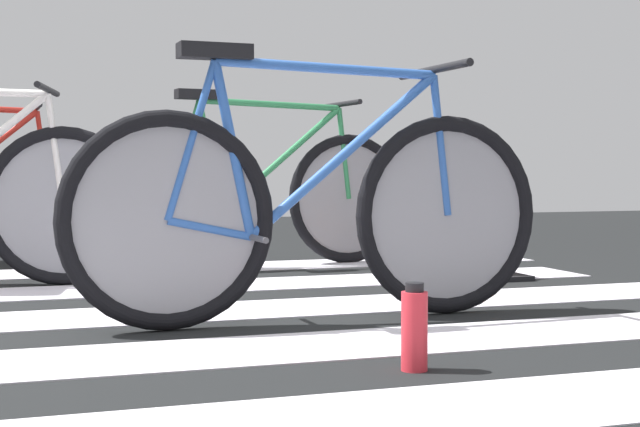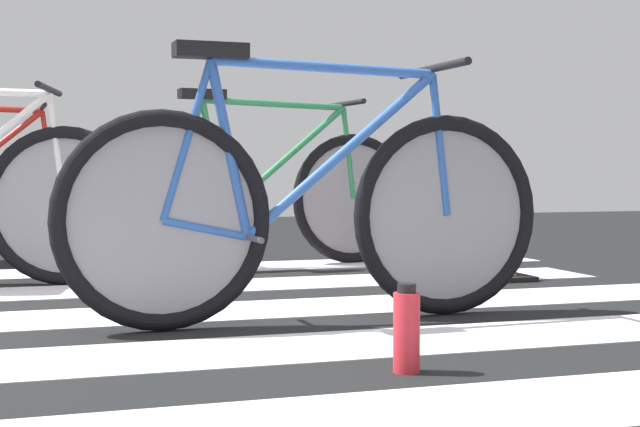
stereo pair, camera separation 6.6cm
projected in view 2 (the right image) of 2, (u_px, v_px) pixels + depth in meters
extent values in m
cube|color=black|center=(86.00, 352.00, 2.73)|extent=(18.00, 14.00, 0.02)
cube|color=silver|center=(117.00, 359.00, 2.57)|extent=(5.20, 0.44, 0.00)
cube|color=silver|center=(58.00, 319.00, 3.25)|extent=(5.20, 0.44, 0.00)
cube|color=silver|center=(32.00, 293.00, 3.92)|extent=(5.20, 0.44, 0.00)
cube|color=silver|center=(63.00, 273.00, 4.70)|extent=(5.20, 0.44, 0.00)
torus|color=black|center=(163.00, 221.00, 3.01)|extent=(0.72, 0.08, 0.72)
torus|color=black|center=(447.00, 215.00, 3.35)|extent=(0.72, 0.08, 0.72)
cylinder|color=gray|center=(163.00, 221.00, 3.01)|extent=(0.61, 0.03, 0.61)
cylinder|color=gray|center=(447.00, 215.00, 3.35)|extent=(0.61, 0.03, 0.61)
cylinder|color=#2E5CAF|center=(326.00, 67.00, 3.17)|extent=(0.80, 0.06, 0.05)
cylinder|color=#2E5CAF|center=(343.00, 153.00, 3.20)|extent=(0.70, 0.06, 0.59)
cylinder|color=#2E5CAF|center=(229.00, 149.00, 3.07)|extent=(0.15, 0.04, 0.59)
cylinder|color=#2E5CAF|center=(206.00, 229.00, 3.05)|extent=(0.29, 0.04, 0.09)
cylinder|color=#2E5CAF|center=(187.00, 140.00, 3.02)|extent=(0.19, 0.03, 0.53)
cylinder|color=#2E5CAF|center=(440.00, 145.00, 3.33)|extent=(0.09, 0.03, 0.50)
cube|color=black|center=(211.00, 51.00, 3.03)|extent=(0.24, 0.10, 0.05)
cylinder|color=black|center=(432.00, 69.00, 3.31)|extent=(0.05, 0.52, 0.03)
cylinder|color=#4C4C51|center=(247.00, 237.00, 3.10)|extent=(0.03, 0.34, 0.02)
torus|color=black|center=(64.00, 206.00, 4.19)|extent=(0.71, 0.20, 0.72)
cylinder|color=gray|center=(64.00, 206.00, 4.19)|extent=(0.60, 0.13, 0.61)
cylinder|color=white|center=(57.00, 150.00, 4.18)|extent=(0.09, 0.05, 0.50)
cylinder|color=black|center=(49.00, 89.00, 4.16)|extent=(0.13, 0.51, 0.03)
torus|color=black|center=(172.00, 201.00, 4.78)|extent=(0.72, 0.12, 0.72)
torus|color=black|center=(353.00, 199.00, 5.18)|extent=(0.72, 0.12, 0.72)
cylinder|color=gray|center=(172.00, 201.00, 4.78)|extent=(0.60, 0.06, 0.61)
cylinder|color=gray|center=(353.00, 199.00, 5.18)|extent=(0.60, 0.06, 0.61)
cylinder|color=#2E844E|center=(275.00, 104.00, 4.97)|extent=(0.80, 0.11, 0.05)
cylinder|color=#2E844E|center=(286.00, 159.00, 5.01)|extent=(0.70, 0.10, 0.59)
cylinder|color=#2E844E|center=(214.00, 156.00, 4.85)|extent=(0.16, 0.05, 0.59)
cylinder|color=#2E844E|center=(199.00, 207.00, 4.83)|extent=(0.29, 0.05, 0.09)
cylinder|color=#2E844E|center=(187.00, 150.00, 4.79)|extent=(0.19, 0.04, 0.53)
cylinder|color=#2E844E|center=(348.00, 153.00, 5.15)|extent=(0.09, 0.04, 0.50)
cube|color=black|center=(202.00, 94.00, 4.81)|extent=(0.25, 0.11, 0.05)
cylinder|color=black|center=(343.00, 104.00, 5.13)|extent=(0.08, 0.52, 0.03)
cylinder|color=#4C4C51|center=(225.00, 212.00, 4.89)|extent=(0.05, 0.34, 0.02)
torus|color=black|center=(54.00, 197.00, 5.46)|extent=(0.72, 0.07, 0.72)
cylinder|color=gray|center=(54.00, 197.00, 5.46)|extent=(0.61, 0.02, 0.61)
cylinder|color=red|center=(48.00, 154.00, 5.44)|extent=(0.09, 0.03, 0.50)
cylinder|color=black|center=(42.00, 108.00, 5.42)|extent=(0.04, 0.52, 0.03)
cylinder|color=red|center=(407.00, 333.00, 2.41)|extent=(0.07, 0.07, 0.21)
cylinder|color=black|center=(407.00, 288.00, 2.40)|extent=(0.05, 0.05, 0.02)
cube|color=black|center=(484.00, 276.00, 4.45)|extent=(0.37, 0.37, 0.02)
cone|color=#EA5B14|center=(484.00, 234.00, 4.44)|extent=(0.32, 0.32, 0.43)
cylinder|color=white|center=(484.00, 230.00, 4.44)|extent=(0.18, 0.18, 0.05)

